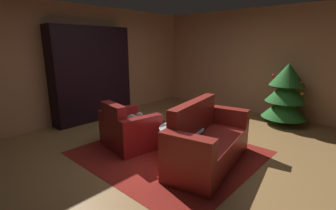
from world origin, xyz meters
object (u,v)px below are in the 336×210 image
at_px(book_stack_on_table, 185,126).
at_px(bottle_on_table, 188,119).
at_px(bookshelf_unit, 96,75).
at_px(decorated_tree, 286,93).
at_px(couch_red, 207,143).
at_px(coffee_table, 181,130).
at_px(armchair_red, 128,130).

bearing_deg(book_stack_on_table, bottle_on_table, 108.42).
bearing_deg(bookshelf_unit, bottle_on_table, -0.72).
height_order(book_stack_on_table, decorated_tree, decorated_tree).
bearing_deg(decorated_tree, bottle_on_table, -105.97).
height_order(bookshelf_unit, bottle_on_table, bookshelf_unit).
xyz_separation_m(couch_red, bottle_on_table, (-0.48, 0.15, 0.25)).
height_order(coffee_table, decorated_tree, decorated_tree).
bearing_deg(couch_red, bookshelf_unit, 176.68).
xyz_separation_m(bookshelf_unit, book_stack_on_table, (2.79, -0.19, -0.56)).
height_order(armchair_red, book_stack_on_table, armchair_red).
xyz_separation_m(couch_red, book_stack_on_table, (-0.43, -0.00, 0.18)).
distance_m(couch_red, bottle_on_table, 0.56).
bearing_deg(coffee_table, book_stack_on_table, 51.89).
bearing_deg(bookshelf_unit, book_stack_on_table, -3.92).
distance_m(coffee_table, decorated_tree, 2.88).
height_order(armchair_red, bottle_on_table, armchair_red).
height_order(bookshelf_unit, book_stack_on_table, bookshelf_unit).
bearing_deg(bottle_on_table, couch_red, -17.52).
bearing_deg(couch_red, bottle_on_table, 162.48).
relative_size(bottle_on_table, decorated_tree, 0.18).
relative_size(couch_red, bottle_on_table, 7.40).
distance_m(couch_red, decorated_tree, 2.76).
xyz_separation_m(bookshelf_unit, coffee_table, (2.76, -0.23, -0.64)).
bearing_deg(coffee_table, decorated_tree, 75.50).
bearing_deg(book_stack_on_table, coffee_table, -128.11).
distance_m(bookshelf_unit, armchair_red, 2.08).
relative_size(bookshelf_unit, coffee_table, 2.99).
xyz_separation_m(book_stack_on_table, bottle_on_table, (-0.05, 0.16, 0.07)).
xyz_separation_m(bookshelf_unit, decorated_tree, (3.47, 2.54, -0.35)).
height_order(bookshelf_unit, coffee_table, bookshelf_unit).
bearing_deg(bookshelf_unit, decorated_tree, 36.16).
bearing_deg(bottle_on_table, book_stack_on_table, -71.58).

